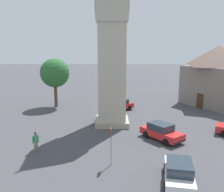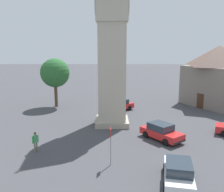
# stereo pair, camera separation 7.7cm
# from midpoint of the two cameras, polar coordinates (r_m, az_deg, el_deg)

# --- Properties ---
(ground_plane) EXTENTS (200.00, 200.00, 0.00)m
(ground_plane) POSITION_cam_midpoint_polar(r_m,az_deg,el_deg) (27.81, 0.08, -6.49)
(ground_plane) COLOR #424247
(clock_tower) EXTENTS (4.38, 4.38, 20.10)m
(clock_tower) POSITION_cam_midpoint_polar(r_m,az_deg,el_deg) (26.69, 0.09, 18.24)
(clock_tower) COLOR #A59C89
(clock_tower) RESTS_ON ground
(car_blue_kerb) EXTENTS (4.38, 2.49, 1.53)m
(car_blue_kerb) POSITION_cam_midpoint_polar(r_m,az_deg,el_deg) (16.69, 15.22, -16.68)
(car_blue_kerb) COLOR white
(car_blue_kerb) RESTS_ON ground
(car_silver_kerb) EXTENTS (3.79, 4.33, 1.53)m
(car_silver_kerb) POSITION_cam_midpoint_polar(r_m,az_deg,el_deg) (33.43, 1.66, -2.10)
(car_silver_kerb) COLOR red
(car_silver_kerb) RESTS_ON ground
(car_red_corner) EXTENTS (4.31, 3.84, 1.53)m
(car_red_corner) POSITION_cam_midpoint_polar(r_m,az_deg,el_deg) (23.59, 11.41, -8.06)
(car_red_corner) COLOR red
(car_red_corner) RESTS_ON ground
(pedestrian) EXTENTS (0.41, 0.43, 1.69)m
(pedestrian) POSITION_cam_midpoint_polar(r_m,az_deg,el_deg) (21.38, -17.20, -9.70)
(pedestrian) COLOR #706656
(pedestrian) RESTS_ON ground
(tree) EXTENTS (4.11, 4.11, 6.95)m
(tree) POSITION_cam_midpoint_polar(r_m,az_deg,el_deg) (35.94, -12.98, 5.20)
(tree) COLOR brown
(tree) RESTS_ON ground
(building_shop_left) EXTENTS (10.93, 10.31, 8.72)m
(building_shop_left) POSITION_cam_midpoint_polar(r_m,az_deg,el_deg) (38.80, 23.22, 4.39)
(building_shop_left) COLOR slate
(building_shop_left) RESTS_ON ground
(road_sign) EXTENTS (0.60, 0.07, 2.80)m
(road_sign) POSITION_cam_midpoint_polar(r_m,az_deg,el_deg) (17.92, -0.20, -10.26)
(road_sign) COLOR gray
(road_sign) RESTS_ON ground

